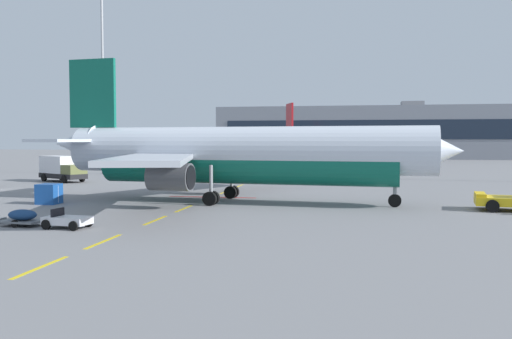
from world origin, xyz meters
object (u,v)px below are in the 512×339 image
Objects in this scene: baggage_train at (23,217)px; uld_cargo_container at (49,194)px; airliner_foreground at (238,154)px; fuel_service_truck at (62,168)px; apron_light_mast_near at (102,55)px; airliner_mid_left at (309,147)px.

baggage_train is 5.32× the size of uld_cargo_container.
baggage_train is (-10.07, -14.26, -3.42)m from airliner_foreground.
fuel_service_truck is 35.70m from baggage_train.
fuel_service_truck reaches higher than uld_cargo_container.
baggage_train is 11.40m from uld_cargo_container.
apron_light_mast_near is (-27.60, 32.66, 13.89)m from airliner_foreground.
airliner_foreground reaches higher than baggage_train.
uld_cargo_container is 42.30m from apron_light_mast_near.
airliner_foreground is 4.77× the size of fuel_service_truck.
baggage_train is 53.00m from apron_light_mast_near.
airliner_foreground is 4.00× the size of baggage_train.
baggage_train is at bearing -69.52° from apron_light_mast_near.
uld_cargo_container is (-16.71, -52.69, -3.16)m from airliner_mid_left.
fuel_service_truck is at bearing -131.91° from airliner_mid_left.
airliner_mid_left is at bearing 79.15° from baggage_train.
airliner_foreground is at bearing -49.80° from apron_light_mast_near.
airliner_mid_left is 55.36m from uld_cargo_container.
airliner_mid_left is 36.51m from apron_light_mast_near.
airliner_foreground is 21.29× the size of uld_cargo_container.
uld_cargo_container is (-14.68, -3.83, -3.15)m from airliner_foreground.
fuel_service_truck is 24.31m from uld_cargo_container.
fuel_service_truck is 4.46× the size of uld_cargo_container.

